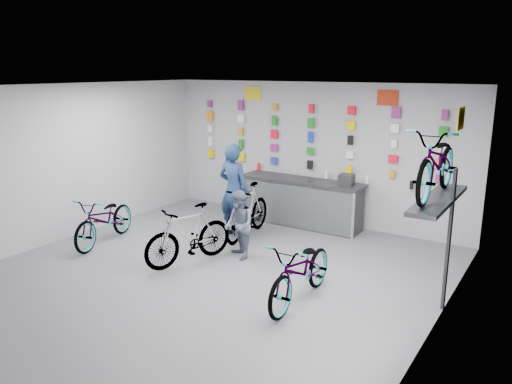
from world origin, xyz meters
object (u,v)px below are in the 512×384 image
Objects in this scene: clerk at (234,190)px; bike_left at (105,219)px; customer at (239,225)px; bike_right at (302,271)px; bike_service at (247,211)px; counter at (301,203)px; bike_center at (189,235)px.

bike_left is at bearing 44.54° from clerk.
customer reaches higher than bike_left.
bike_right is 1.03× the size of bike_service.
customer is (-1.73, 0.93, 0.14)m from bike_right.
customer is (0.78, -0.97, -0.32)m from clerk.
bike_right reaches higher than bike_left.
customer is at bearing 130.44° from clerk.
bike_left is at bearing -130.67° from counter.
clerk is at bearing 114.45° from bike_center.
bike_center is at bearing -12.12° from bike_left.
bike_center reaches higher than bike_left.
counter is 1.51× the size of bike_left.
bike_service is (0.08, 1.69, 0.02)m from bike_center.
bike_right is 3.18m from clerk.
customer reaches higher than bike_right.
bike_service is at bearing 152.97° from customer.
customer reaches higher than bike_center.
clerk is at bearing -171.83° from bike_service.
bike_right is (1.71, -3.24, -0.01)m from counter.
bike_service is (-2.24, 1.97, 0.05)m from bike_right.
bike_center is at bearing 98.11° from clerk.
bike_right is at bearing -62.12° from counter.
clerk is (1.82, 1.71, 0.46)m from bike_left.
bike_service is 0.94× the size of clerk.
customer is at bearing -70.18° from bike_service.
bike_right is at bearing 10.83° from bike_center.
customer is at bearing 65.48° from bike_center.
bike_right is 0.97× the size of clerk.
bike_center is at bearing 171.64° from bike_right.
clerk reaches higher than counter.
bike_service is (2.09, 1.78, 0.06)m from bike_left.
counter is at bearing 96.19° from bike_center.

